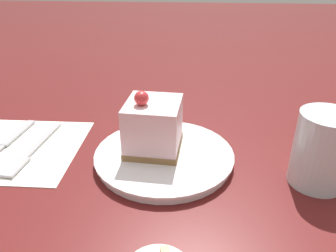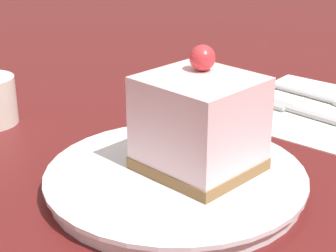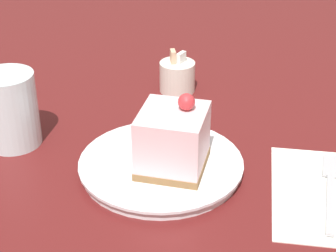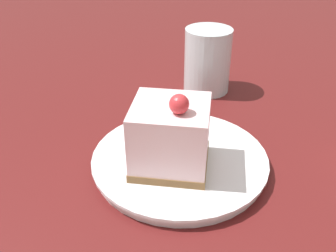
{
  "view_description": "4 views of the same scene",
  "coord_description": "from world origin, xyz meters",
  "views": [
    {
      "loc": [
        -0.04,
        0.44,
        0.3
      ],
      "look_at": [
        -0.01,
        0.01,
        0.07
      ],
      "focal_mm": 35.0,
      "sensor_mm": 36.0,
      "label": 1
    },
    {
      "loc": [
        -0.33,
        -0.28,
        0.24
      ],
      "look_at": [
        0.01,
        0.01,
        0.05
      ],
      "focal_mm": 60.0,
      "sensor_mm": 36.0,
      "label": 2
    },
    {
      "loc": [
        0.12,
        -0.64,
        0.43
      ],
      "look_at": [
        0.01,
        -0.01,
        0.07
      ],
      "focal_mm": 60.0,
      "sensor_mm": 36.0,
      "label": 3
    },
    {
      "loc": [
        0.39,
        0.01,
        0.3
      ],
      "look_at": [
        -0.01,
        -0.02,
        0.05
      ],
      "focal_mm": 40.0,
      "sensor_mm": 36.0,
      "label": 4
    }
  ],
  "objects": [
    {
      "name": "cake_slice",
      "position": [
        0.02,
        -0.02,
        0.06
      ],
      "size": [
        0.09,
        0.1,
        0.1
      ],
      "rotation": [
        0.0,
        0.0,
        -0.07
      ],
      "color": "olive",
      "rests_on": "plate"
    },
    {
      "name": "drinking_glass",
      "position": [
        -0.23,
        0.03,
        0.06
      ],
      "size": [
        0.08,
        0.08,
        0.11
      ],
      "color": "silver",
      "rests_on": "ground_plane"
    },
    {
      "name": "plate",
      "position": [
        -0.0,
        -0.01,
        0.01
      ],
      "size": [
        0.23,
        0.23,
        0.02
      ],
      "color": "white",
      "rests_on": "ground_plane"
    },
    {
      "name": "ground_plane",
      "position": [
        0.0,
        0.0,
        0.0
      ],
      "size": [
        4.0,
        4.0,
        0.0
      ],
      "primitive_type": "plane",
      "color": "#5B1919"
    },
    {
      "name": "sugar_bowl",
      "position": [
        -0.02,
        0.25,
        0.03
      ],
      "size": [
        0.06,
        0.06,
        0.07
      ],
      "color": "silver",
      "rests_on": "ground_plane"
    },
    {
      "name": "fork",
      "position": [
        0.23,
        -0.01,
        0.0
      ],
      "size": [
        0.03,
        0.18,
        0.0
      ],
      "rotation": [
        0.0,
        0.0,
        -0.08
      ],
      "color": "#B2B2B7",
      "rests_on": "napkin"
    }
  ]
}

